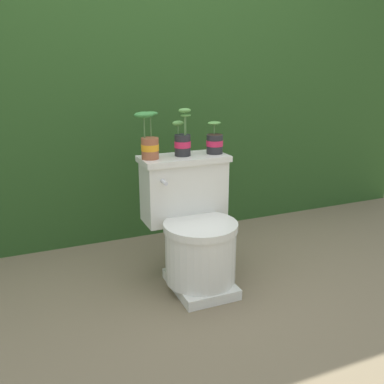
% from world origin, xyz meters
% --- Properties ---
extents(ground_plane, '(12.00, 12.00, 0.00)m').
position_xyz_m(ground_plane, '(0.00, 0.00, 0.00)').
color(ground_plane, '#75664C').
extents(hedge_backdrop, '(4.29, 0.91, 1.62)m').
position_xyz_m(hedge_backdrop, '(0.00, 1.23, 0.81)').
color(hedge_backdrop, '#284C1E').
rests_on(hedge_backdrop, ground).
extents(toilet, '(0.46, 0.51, 0.65)m').
position_xyz_m(toilet, '(0.08, 0.08, 0.30)').
color(toilet, silver).
rests_on(toilet, ground).
extents(potted_plant_left, '(0.13, 0.11, 0.23)m').
position_xyz_m(potted_plant_left, '(-0.11, 0.21, 0.75)').
color(potted_plant_left, '#9E5638').
rests_on(potted_plant_left, toilet).
extents(potted_plant_midleft, '(0.09, 0.09, 0.25)m').
position_xyz_m(potted_plant_midleft, '(0.07, 0.22, 0.73)').
color(potted_plant_midleft, '#262628').
rests_on(potted_plant_midleft, toilet).
extents(potted_plant_middle, '(0.09, 0.09, 0.17)m').
position_xyz_m(potted_plant_middle, '(0.25, 0.21, 0.72)').
color(potted_plant_middle, '#262628').
rests_on(potted_plant_middle, toilet).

